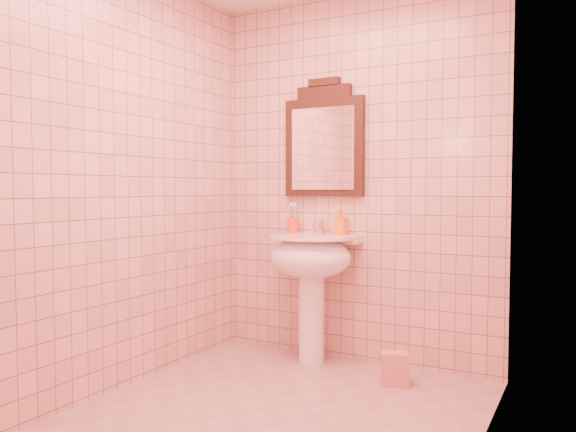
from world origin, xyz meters
The scene contains 8 objects.
floor centered at (0.00, 0.00, 0.00)m, with size 2.20×2.20×0.00m, color tan.
back_wall centered at (0.00, 1.10, 1.25)m, with size 2.00×0.02×2.50m, color tan.
pedestal_sink centered at (-0.22, 0.87, 0.66)m, with size 0.58×0.58×0.86m.
faucet centered at (-0.22, 1.01, 0.92)m, with size 0.04×0.16×0.11m.
mirror centered at (-0.22, 1.07, 1.50)m, with size 0.58×0.06×0.81m.
toothbrush_cup centered at (-0.44, 1.04, 0.92)m, with size 0.08×0.08×0.19m.
soap_dispenser centered at (-0.06, 1.01, 0.95)m, with size 0.08×0.08×0.17m, color orange.
towel centered at (0.41, 0.73, 0.10)m, with size 0.16×0.11×0.20m, color tan.
Camera 1 is at (1.43, -2.48, 1.17)m, focal length 35.00 mm.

